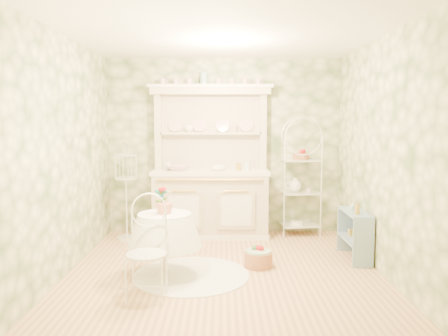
{
  "coord_description": "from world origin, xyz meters",
  "views": [
    {
      "loc": [
        -0.02,
        -4.99,
        1.73
      ],
      "look_at": [
        0.0,
        0.5,
        1.15
      ],
      "focal_mm": 35.0,
      "sensor_mm": 36.0,
      "label": 1
    }
  ],
  "objects_px": {
    "cafe_chair": "(146,252)",
    "floor_basket": "(258,257)",
    "birdcage_stand": "(126,189)",
    "kitchen_dresser": "(210,161)",
    "side_shelf": "(354,237)",
    "round_table": "(165,250)",
    "bakers_rack": "(301,175)"
  },
  "relations": [
    {
      "from": "kitchen_dresser",
      "to": "bakers_rack",
      "type": "bearing_deg",
      "value": 3.99
    },
    {
      "from": "round_table",
      "to": "floor_basket",
      "type": "relative_size",
      "value": 1.56
    },
    {
      "from": "kitchen_dresser",
      "to": "cafe_chair",
      "type": "height_order",
      "value": "kitchen_dresser"
    },
    {
      "from": "round_table",
      "to": "cafe_chair",
      "type": "bearing_deg",
      "value": -98.3
    },
    {
      "from": "bakers_rack",
      "to": "round_table",
      "type": "xyz_separation_m",
      "value": [
        -1.84,
        -1.83,
        -0.62
      ]
    },
    {
      "from": "kitchen_dresser",
      "to": "birdcage_stand",
      "type": "xyz_separation_m",
      "value": [
        -1.24,
        -0.18,
        -0.39
      ]
    },
    {
      "from": "kitchen_dresser",
      "to": "cafe_chair",
      "type": "relative_size",
      "value": 2.4
    },
    {
      "from": "kitchen_dresser",
      "to": "side_shelf",
      "type": "bearing_deg",
      "value": -31.3
    },
    {
      "from": "kitchen_dresser",
      "to": "side_shelf",
      "type": "height_order",
      "value": "kitchen_dresser"
    },
    {
      "from": "round_table",
      "to": "floor_basket",
      "type": "xyz_separation_m",
      "value": [
        1.08,
        0.3,
        -0.17
      ]
    },
    {
      "from": "round_table",
      "to": "cafe_chair",
      "type": "distance_m",
      "value": 0.68
    },
    {
      "from": "kitchen_dresser",
      "to": "floor_basket",
      "type": "relative_size",
      "value": 5.98
    },
    {
      "from": "kitchen_dresser",
      "to": "floor_basket",
      "type": "xyz_separation_m",
      "value": [
        0.61,
        -1.43,
        -1.02
      ]
    },
    {
      "from": "cafe_chair",
      "to": "birdcage_stand",
      "type": "distance_m",
      "value": 2.32
    },
    {
      "from": "side_shelf",
      "to": "floor_basket",
      "type": "height_order",
      "value": "side_shelf"
    },
    {
      "from": "kitchen_dresser",
      "to": "side_shelf",
      "type": "distance_m",
      "value": 2.33
    },
    {
      "from": "cafe_chair",
      "to": "floor_basket",
      "type": "distance_m",
      "value": 1.55
    },
    {
      "from": "round_table",
      "to": "cafe_chair",
      "type": "xyz_separation_m",
      "value": [
        -0.09,
        -0.65,
        0.18
      ]
    },
    {
      "from": "round_table",
      "to": "bakers_rack",
      "type": "bearing_deg",
      "value": 44.8
    },
    {
      "from": "birdcage_stand",
      "to": "floor_basket",
      "type": "xyz_separation_m",
      "value": [
        1.85,
        -1.25,
        -0.63
      ]
    },
    {
      "from": "cafe_chair",
      "to": "birdcage_stand",
      "type": "bearing_deg",
      "value": 90.45
    },
    {
      "from": "bakers_rack",
      "to": "birdcage_stand",
      "type": "relative_size",
      "value": 1.23
    },
    {
      "from": "side_shelf",
      "to": "birdcage_stand",
      "type": "bearing_deg",
      "value": 160.49
    },
    {
      "from": "cafe_chair",
      "to": "floor_basket",
      "type": "bearing_deg",
      "value": 22.46
    },
    {
      "from": "cafe_chair",
      "to": "side_shelf",
      "type": "bearing_deg",
      "value": 10.87
    },
    {
      "from": "cafe_chair",
      "to": "floor_basket",
      "type": "xyz_separation_m",
      "value": [
        1.17,
        0.95,
        -0.35
      ]
    },
    {
      "from": "round_table",
      "to": "cafe_chair",
      "type": "relative_size",
      "value": 0.63
    },
    {
      "from": "side_shelf",
      "to": "birdcage_stand",
      "type": "distance_m",
      "value": 3.27
    },
    {
      "from": "side_shelf",
      "to": "floor_basket",
      "type": "bearing_deg",
      "value": -168.65
    },
    {
      "from": "bakers_rack",
      "to": "birdcage_stand",
      "type": "xyz_separation_m",
      "value": [
        -2.61,
        -0.27,
        -0.17
      ]
    },
    {
      "from": "bakers_rack",
      "to": "birdcage_stand",
      "type": "distance_m",
      "value": 2.63
    },
    {
      "from": "kitchen_dresser",
      "to": "birdcage_stand",
      "type": "height_order",
      "value": "kitchen_dresser"
    }
  ]
}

